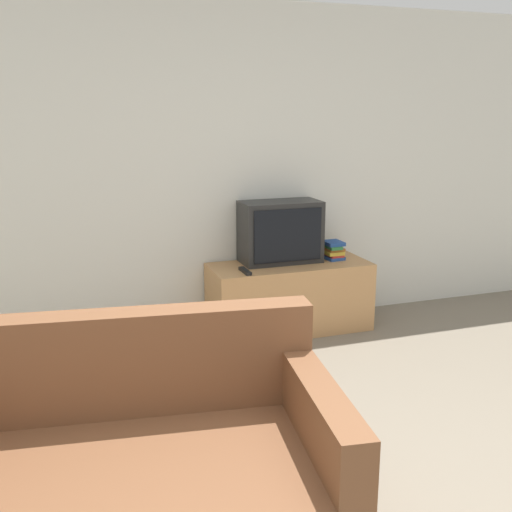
# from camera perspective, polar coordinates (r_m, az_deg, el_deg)

# --- Properties ---
(wall_back) EXTENTS (9.00, 0.06, 2.60)m
(wall_back) POSITION_cam_1_polar(r_m,az_deg,el_deg) (4.78, -6.70, 8.00)
(wall_back) COLOR silver
(wall_back) RESTS_ON ground_plane
(tv_stand) EXTENTS (1.30, 0.52, 0.56)m
(tv_stand) POSITION_cam_1_polar(r_m,az_deg,el_deg) (4.92, 3.20, -3.90)
(tv_stand) COLOR tan
(tv_stand) RESTS_ON ground_plane
(television) EXTENTS (0.64, 0.34, 0.50)m
(television) POSITION_cam_1_polar(r_m,az_deg,el_deg) (4.86, 2.34, 2.32)
(television) COLOR black
(television) RESTS_ON tv_stand
(couch) EXTENTS (1.92, 1.21, 0.90)m
(couch) POSITION_cam_1_polar(r_m,az_deg,el_deg) (2.68, -13.06, -20.16)
(couch) COLOR brown
(couch) RESTS_ON ground_plane
(book_stack) EXTENTS (0.16, 0.21, 0.15)m
(book_stack) POSITION_cam_1_polar(r_m,az_deg,el_deg) (5.02, 7.35, 0.54)
(book_stack) COLOR #23478E
(book_stack) RESTS_ON tv_stand
(remote_on_stand) EXTENTS (0.04, 0.20, 0.02)m
(remote_on_stand) POSITION_cam_1_polar(r_m,az_deg,el_deg) (4.58, -1.05, -1.44)
(remote_on_stand) COLOR black
(remote_on_stand) RESTS_ON tv_stand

